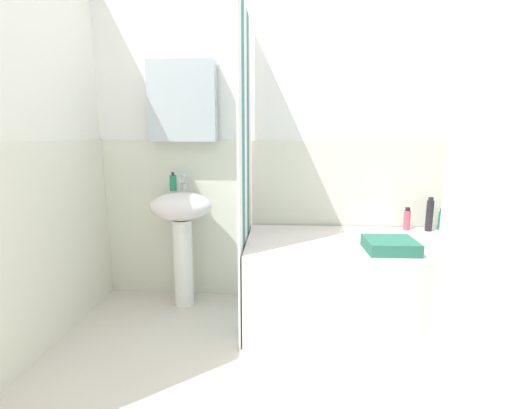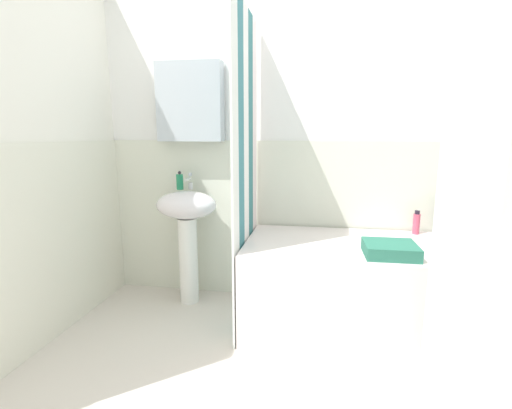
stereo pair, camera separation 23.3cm
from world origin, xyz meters
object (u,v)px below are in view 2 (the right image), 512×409
lotion_bottle (416,223)px  soap_dispenser (180,182)px  towel_folded (390,249)px  bathtub (361,287)px  conditioner_bottle (441,219)px  shampoo_bottle (455,225)px  sink (187,222)px

lotion_bottle → soap_dispenser: bearing=-178.6°
towel_folded → bathtub: bearing=120.3°
soap_dispenser → towel_folded: size_ratio=0.48×
conditioner_bottle → towel_folded: (-0.40, -0.49, -0.08)m
shampoo_bottle → sink: bearing=-175.9°
sink → soap_dispenser: 0.30m
conditioner_bottle → lotion_bottle: 0.15m
bathtub → lotion_bottle: 0.60m
lotion_bottle → shampoo_bottle: bearing=4.4°
soap_dispenser → towel_folded: 1.52m
shampoo_bottle → lotion_bottle: lotion_bottle is taller
sink → lotion_bottle: sink is taller
sink → shampoo_bottle: (1.86, 0.13, 0.02)m
sink → soap_dispenser: bearing=134.9°
bathtub → towel_folded: 0.40m
sink → bathtub: bearing=-8.6°
shampoo_bottle → conditioner_bottle: (-0.11, -0.04, 0.04)m
towel_folded → conditioner_bottle: bearing=50.5°
soap_dispenser → lotion_bottle: size_ratio=0.84×
bathtub → shampoo_bottle: 0.79m
soap_dispenser → shampoo_bottle: 1.95m
bathtub → towel_folded: towel_folded is taller
lotion_bottle → towel_folded: size_ratio=0.57×
bathtub → shampoo_bottle: (0.63, 0.32, 0.36)m
sink → lotion_bottle: bearing=4.1°
bathtub → towel_folded: size_ratio=5.13×
sink → towel_folded: size_ratio=2.95×
soap_dispenser → lotion_bottle: bearing=1.4°
lotion_bottle → towel_folded: 0.57m
soap_dispenser → conditioner_bottle: bearing=0.7°
bathtub → soap_dispenser: bearing=168.8°
lotion_bottle → bathtub: bearing=-141.7°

